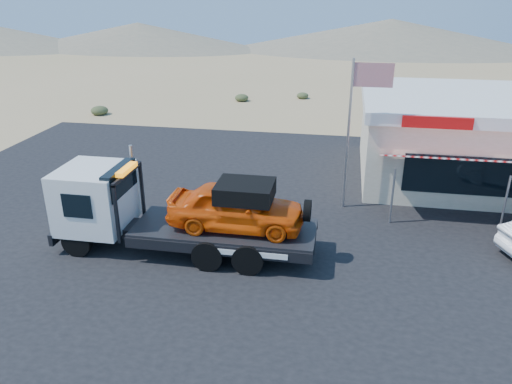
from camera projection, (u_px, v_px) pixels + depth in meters
The scene contains 7 objects.
ground at pixel (204, 249), 17.35m from camera, with size 120.00×120.00×0.00m, color tan.
asphalt_lot at pixel (273, 217), 19.74m from camera, with size 32.00×24.00×0.02m, color black.
tow_truck at pixel (177, 208), 16.75m from camera, with size 8.72×2.59×2.92m.
jerky_store at pixel (475, 137), 23.01m from camera, with size 10.40×9.97×3.90m.
flagpole at pixel (355, 118), 19.17m from camera, with size 1.55×0.10×6.00m.
desert_scrub at pixel (20, 140), 28.40m from camera, with size 26.26×31.88×0.67m.
distant_hills at pixel (244, 36), 68.27m from camera, with size 126.00×48.00×4.20m.
Camera 1 is at (4.49, -14.66, 8.55)m, focal length 35.00 mm.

